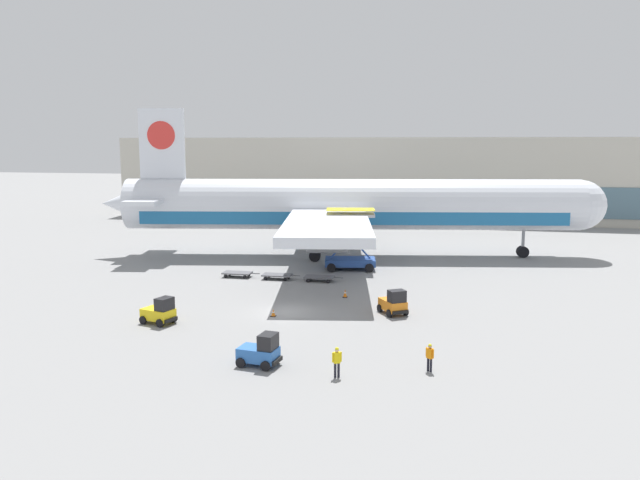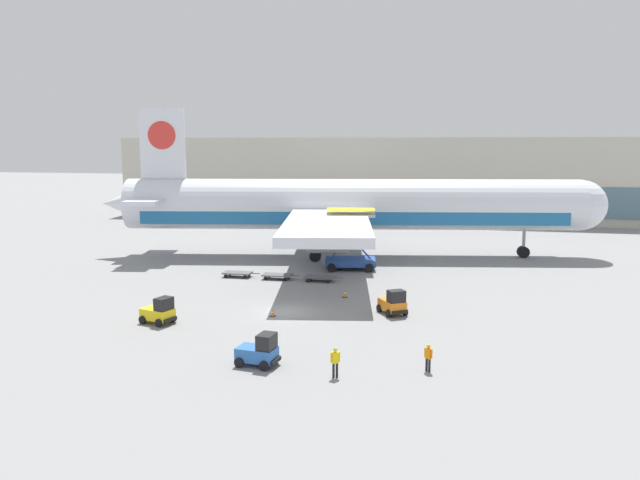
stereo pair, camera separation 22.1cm
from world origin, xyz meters
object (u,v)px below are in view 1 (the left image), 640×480
(baggage_dolly_lead, at_px, (237,273))
(traffic_cone_near, at_px, (273,313))
(scissor_lift_loader, at_px, (350,247))
(baggage_dolly_second, at_px, (277,275))
(baggage_tug_far, at_px, (394,303))
(baggage_dolly_third, at_px, (320,277))
(airplane_main, at_px, (345,207))
(traffic_cone_far, at_px, (345,293))
(baggage_tug_mid, at_px, (160,312))
(ground_crew_near, at_px, (430,355))
(baggage_tug_foreground, at_px, (261,351))
(ground_crew_far, at_px, (337,360))

(baggage_dolly_lead, relative_size, traffic_cone_near, 6.46)
(scissor_lift_loader, bearing_deg, traffic_cone_near, -108.68)
(baggage_dolly_second, bearing_deg, baggage_tug_far, -40.78)
(scissor_lift_loader, xyz_separation_m, baggage_tug_far, (6.15, -16.46, -1.47))
(baggage_dolly_second, xyz_separation_m, baggage_dolly_third, (4.22, -0.05, 0.00))
(airplane_main, xyz_separation_m, scissor_lift_loader, (1.83, -7.28, -3.49))
(traffic_cone_far, bearing_deg, scissor_lift_loader, 97.41)
(traffic_cone_near, bearing_deg, baggage_tug_mid, -154.69)
(ground_crew_near, bearing_deg, baggage_dolly_lead, 166.37)
(baggage_tug_foreground, xyz_separation_m, traffic_cone_near, (-2.31, 10.39, -0.60))
(baggage_dolly_lead, xyz_separation_m, traffic_cone_near, (7.47, -12.85, -0.11))
(scissor_lift_loader, xyz_separation_m, baggage_dolly_third, (-1.91, -6.33, -1.96))
(baggage_tug_foreground, bearing_deg, traffic_cone_far, 90.89)
(baggage_tug_mid, height_order, traffic_cone_near, baggage_tug_mid)
(baggage_dolly_third, bearing_deg, scissor_lift_loader, 72.09)
(airplane_main, relative_size, baggage_tug_foreground, 22.06)
(airplane_main, xyz_separation_m, ground_crew_far, (6.12, -37.59, -4.79))
(airplane_main, bearing_deg, baggage_dolly_second, -117.94)
(scissor_lift_loader, distance_m, traffic_cone_near, 19.32)
(baggage_dolly_second, xyz_separation_m, ground_crew_near, (15.49, -21.97, 0.58))
(baggage_tug_mid, relative_size, traffic_cone_far, 3.91)
(baggage_dolly_second, height_order, ground_crew_near, ground_crew_near)
(scissor_lift_loader, bearing_deg, airplane_main, 93.77)
(traffic_cone_near, bearing_deg, baggage_tug_far, 15.93)
(airplane_main, xyz_separation_m, traffic_cone_far, (3.39, -19.24, -5.50))
(ground_crew_near, xyz_separation_m, traffic_cone_near, (-12.13, 9.24, -0.69))
(airplane_main, height_order, baggage_tug_foreground, airplane_main)
(airplane_main, relative_size, baggage_tug_far, 20.47)
(ground_crew_near, relative_size, traffic_cone_near, 2.89)
(scissor_lift_loader, xyz_separation_m, baggage_tug_mid, (-10.34, -22.59, -1.47))
(baggage_tug_far, xyz_separation_m, baggage_dolly_second, (-12.28, 10.18, -0.49))
(baggage_dolly_second, bearing_deg, baggage_tug_mid, -105.60)
(traffic_cone_near, height_order, traffic_cone_far, traffic_cone_far)
(baggage_tug_far, height_order, traffic_cone_far, baggage_tug_far)
(baggage_tug_foreground, distance_m, traffic_cone_near, 10.66)
(baggage_tug_far, height_order, baggage_dolly_second, baggage_tug_far)
(ground_crew_far, bearing_deg, baggage_dolly_lead, -86.38)
(baggage_tug_mid, bearing_deg, baggage_dolly_second, 92.04)
(ground_crew_near, bearing_deg, baggage_tug_mid, -161.24)
(airplane_main, height_order, baggage_dolly_third, airplane_main)
(baggage_tug_foreground, height_order, ground_crew_near, baggage_tug_foreground)
(baggage_tug_foreground, bearing_deg, ground_crew_far, -3.31)
(traffic_cone_far, bearing_deg, ground_crew_far, -81.55)
(airplane_main, relative_size, scissor_lift_loader, 9.09)
(baggage_dolly_lead, distance_m, traffic_cone_near, 14.86)
(ground_crew_far, bearing_deg, baggage_dolly_third, -102.92)
(scissor_lift_loader, bearing_deg, baggage_dolly_third, -117.16)
(baggage_dolly_second, distance_m, traffic_cone_far, 9.56)
(baggage_dolly_second, distance_m, traffic_cone_near, 13.16)
(baggage_dolly_lead, height_order, baggage_dolly_third, same)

